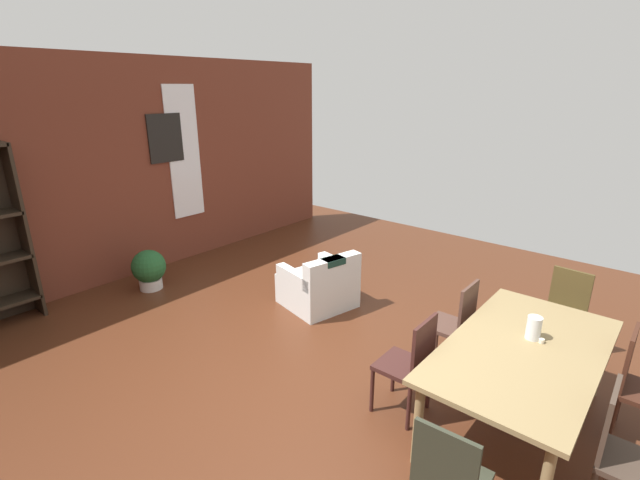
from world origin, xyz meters
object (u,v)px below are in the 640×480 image
(dining_chair_head_left, at_px, (448,480))
(dining_chair_far_left, at_px, (410,363))
(armchair_white, at_px, (319,286))
(potted_plant_by_shelf, at_px, (149,269))
(dining_table, at_px, (524,355))
(vase_on_table, at_px, (534,328))
(dining_chair_near_right, at_px, (640,385))
(dining_chair_near_left, at_px, (623,453))
(dining_chair_head_right, at_px, (563,312))
(dining_chair_far_right, at_px, (455,322))

(dining_chair_head_left, xyz_separation_m, dining_chair_far_left, (0.92, 0.77, 0.00))
(armchair_white, xyz_separation_m, potted_plant_by_shelf, (-1.14, 2.17, 0.03))
(dining_table, xyz_separation_m, vase_on_table, (0.18, 0.00, 0.17))
(potted_plant_by_shelf, bearing_deg, vase_on_table, -81.82)
(dining_chair_near_right, bearing_deg, dining_chair_head_left, 157.25)
(armchair_white, relative_size, potted_plant_by_shelf, 1.68)
(dining_chair_far_left, height_order, dining_chair_near_left, same)
(dining_chair_far_left, bearing_deg, armchair_white, 60.72)
(dining_table, xyz_separation_m, dining_chair_head_right, (1.37, -0.01, -0.17))
(dining_chair_near_right, distance_m, potted_plant_by_shelf, 5.70)
(dining_chair_far_right, xyz_separation_m, armchair_white, (0.18, 1.91, -0.23))
(dining_chair_near_right, bearing_deg, dining_chair_head_right, 39.56)
(dining_chair_head_left, bearing_deg, dining_chair_far_right, 22.98)
(vase_on_table, distance_m, dining_chair_head_right, 1.24)
(dining_chair_head_right, bearing_deg, dining_table, 179.77)
(dining_chair_near_left, distance_m, dining_chair_head_right, 1.97)
(dining_chair_near_left, relative_size, potted_plant_by_shelf, 1.66)
(dining_chair_head_right, relative_size, potted_plant_by_shelf, 1.66)
(dining_chair_near_right, xyz_separation_m, potted_plant_by_shelf, (-0.96, 5.61, -0.21))
(dining_chair_head_right, height_order, potted_plant_by_shelf, dining_chair_head_right)
(dining_chair_near_left, xyz_separation_m, dining_chair_head_right, (1.82, 0.76, 0.00))
(armchair_white, bearing_deg, dining_chair_far_right, -95.29)
(dining_chair_near_right, distance_m, armchair_white, 3.45)
(dining_chair_far_right, distance_m, dining_chair_head_right, 1.20)
(dining_chair_head_left, height_order, armchair_white, dining_chair_head_left)
(dining_chair_head_left, xyz_separation_m, dining_chair_far_right, (1.82, 0.77, 0.00))
(dining_chair_far_left, distance_m, dining_chair_far_right, 0.89)
(dining_chair_far_right, distance_m, dining_chair_near_left, 1.77)
(dining_chair_far_right, bearing_deg, potted_plant_by_shelf, 103.30)
(dining_table, bearing_deg, dining_chair_head_right, -0.23)
(dining_table, distance_m, vase_on_table, 0.25)
(potted_plant_by_shelf, bearing_deg, dining_chair_far_left, -89.01)
(dining_table, bearing_deg, potted_plant_by_shelf, 96.09)
(dining_table, bearing_deg, dining_chair_near_left, -120.40)
(dining_table, relative_size, dining_chair_head_right, 2.09)
(dining_table, height_order, dining_chair_far_right, dining_chair_far_right)
(dining_chair_head_left, bearing_deg, dining_chair_head_right, -0.02)
(dining_chair_near_left, bearing_deg, dining_chair_near_right, 0.00)
(dining_chair_near_left, bearing_deg, armchair_white, 72.67)
(armchair_white, height_order, potted_plant_by_shelf, armchair_white)
(dining_chair_near_right, height_order, dining_chair_head_right, same)
(potted_plant_by_shelf, bearing_deg, dining_chair_head_left, -99.94)
(vase_on_table, height_order, dining_chair_far_left, vase_on_table)
(vase_on_table, bearing_deg, potted_plant_by_shelf, 98.18)
(vase_on_table, distance_m, armchair_white, 2.77)
(dining_chair_head_left, xyz_separation_m, potted_plant_by_shelf, (0.85, 4.85, -0.21))
(vase_on_table, distance_m, potted_plant_by_shelf, 4.93)
(dining_chair_far_right, bearing_deg, dining_chair_far_left, 180.00)
(vase_on_table, bearing_deg, dining_chair_far_left, 129.28)
(dining_chair_head_right, xyz_separation_m, armchair_white, (-0.74, 2.68, -0.23))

